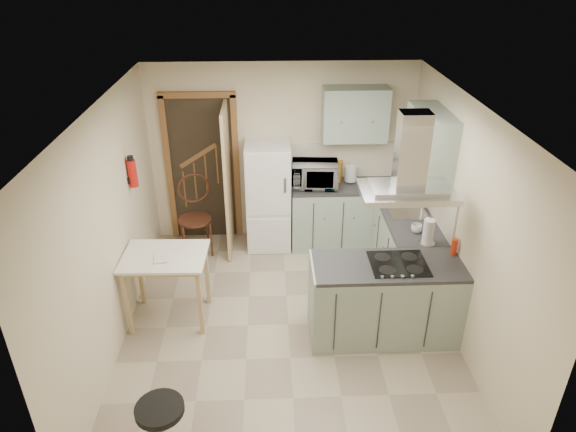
{
  "coord_description": "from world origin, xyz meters",
  "views": [
    {
      "loc": [
        -0.19,
        -4.55,
        3.8
      ],
      "look_at": [
        0.02,
        0.45,
        1.15
      ],
      "focal_mm": 32.0,
      "sensor_mm": 36.0,
      "label": 1
    }
  ],
  "objects_px": {
    "bentwood_chair": "(195,220)",
    "microwave": "(315,174)",
    "peninsula": "(385,300)",
    "drop_leaf_table": "(169,287)",
    "extractor_hood": "(407,192)",
    "fridge": "(268,196)",
    "stool": "(163,429)"
  },
  "relations": [
    {
      "from": "peninsula",
      "to": "fridge",
      "type": "bearing_deg",
      "value": 121.74
    },
    {
      "from": "fridge",
      "to": "peninsula",
      "type": "height_order",
      "value": "fridge"
    },
    {
      "from": "fridge",
      "to": "microwave",
      "type": "distance_m",
      "value": 0.71
    },
    {
      "from": "stool",
      "to": "extractor_hood",
      "type": "bearing_deg",
      "value": 32.53
    },
    {
      "from": "extractor_hood",
      "to": "stool",
      "type": "relative_size",
      "value": 1.68
    },
    {
      "from": "extractor_hood",
      "to": "stool",
      "type": "height_order",
      "value": "extractor_hood"
    },
    {
      "from": "bentwood_chair",
      "to": "peninsula",
      "type": "bearing_deg",
      "value": -53.32
    },
    {
      "from": "microwave",
      "to": "peninsula",
      "type": "bearing_deg",
      "value": -69.49
    },
    {
      "from": "peninsula",
      "to": "drop_leaf_table",
      "type": "distance_m",
      "value": 2.38
    },
    {
      "from": "stool",
      "to": "microwave",
      "type": "distance_m",
      "value": 3.8
    },
    {
      "from": "peninsula",
      "to": "drop_leaf_table",
      "type": "bearing_deg",
      "value": 171.29
    },
    {
      "from": "drop_leaf_table",
      "to": "stool",
      "type": "xyz_separation_m",
      "value": [
        0.23,
        -1.78,
        -0.15
      ]
    },
    {
      "from": "fridge",
      "to": "stool",
      "type": "height_order",
      "value": "fridge"
    },
    {
      "from": "extractor_hood",
      "to": "drop_leaf_table",
      "type": "relative_size",
      "value": 1.0
    },
    {
      "from": "peninsula",
      "to": "microwave",
      "type": "relative_size",
      "value": 2.53
    },
    {
      "from": "microwave",
      "to": "bentwood_chair",
      "type": "bearing_deg",
      "value": -170.65
    },
    {
      "from": "fridge",
      "to": "microwave",
      "type": "xyz_separation_m",
      "value": [
        0.63,
        -0.02,
        0.32
      ]
    },
    {
      "from": "fridge",
      "to": "stool",
      "type": "xyz_separation_m",
      "value": [
        -0.9,
        -3.4,
        -0.48
      ]
    },
    {
      "from": "stool",
      "to": "microwave",
      "type": "height_order",
      "value": "microwave"
    },
    {
      "from": "drop_leaf_table",
      "to": "microwave",
      "type": "distance_m",
      "value": 2.46
    },
    {
      "from": "peninsula",
      "to": "drop_leaf_table",
      "type": "xyz_separation_m",
      "value": [
        -2.36,
        0.36,
        -0.03
      ]
    },
    {
      "from": "peninsula",
      "to": "extractor_hood",
      "type": "bearing_deg",
      "value": 0.0
    },
    {
      "from": "peninsula",
      "to": "microwave",
      "type": "xyz_separation_m",
      "value": [
        -0.59,
        1.96,
        0.62
      ]
    },
    {
      "from": "bentwood_chair",
      "to": "stool",
      "type": "height_order",
      "value": "bentwood_chair"
    },
    {
      "from": "microwave",
      "to": "drop_leaf_table",
      "type": "bearing_deg",
      "value": -134.13
    },
    {
      "from": "extractor_hood",
      "to": "bentwood_chair",
      "type": "xyz_separation_m",
      "value": [
        -2.33,
        1.8,
        -1.22
      ]
    },
    {
      "from": "peninsula",
      "to": "stool",
      "type": "bearing_deg",
      "value": -146.27
    },
    {
      "from": "bentwood_chair",
      "to": "microwave",
      "type": "bearing_deg",
      "value": -8.75
    },
    {
      "from": "fridge",
      "to": "extractor_hood",
      "type": "height_order",
      "value": "extractor_hood"
    },
    {
      "from": "stool",
      "to": "microwave",
      "type": "relative_size",
      "value": 0.87
    },
    {
      "from": "fridge",
      "to": "stool",
      "type": "bearing_deg",
      "value": -104.87
    },
    {
      "from": "drop_leaf_table",
      "to": "microwave",
      "type": "relative_size",
      "value": 1.47
    }
  ]
}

